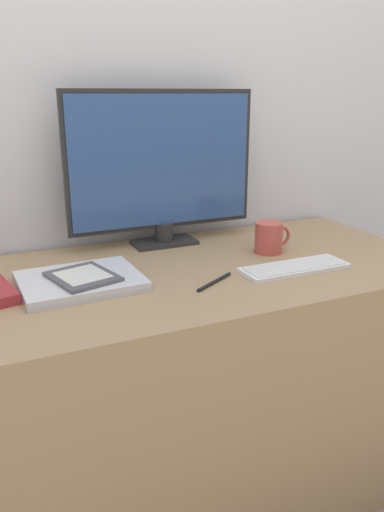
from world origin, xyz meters
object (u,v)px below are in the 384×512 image
object	(u,v)px
monitor	(163,167)
keyboard	(295,268)
pen	(214,282)
laptop	(80,281)
ereader	(83,276)
coffee_mug	(269,238)

from	to	relation	value
monitor	keyboard	world-z (taller)	monitor
pen	monitor	bearing A→B (deg)	88.53
laptop	ereader	xyz separation A→B (m)	(0.00, -0.01, 0.02)
keyboard	pen	xyz separation A→B (m)	(-0.25, -0.00, -0.00)
monitor	keyboard	size ratio (longest dim) A/B	1.96
laptop	coffee_mug	bearing A→B (deg)	4.09
keyboard	ereader	bearing A→B (deg)	168.78
keyboard	ereader	distance (m)	0.57
keyboard	pen	bearing A→B (deg)	-179.98
laptop	pen	bearing A→B (deg)	-21.62
laptop	pen	distance (m)	0.34
laptop	monitor	bearing A→B (deg)	38.41
monitor	ereader	size ratio (longest dim) A/B	3.07
monitor	coffee_mug	xyz separation A→B (m)	(0.26, -0.22, -0.20)
laptop	coffee_mug	xyz separation A→B (m)	(0.59, 0.04, 0.03)
keyboard	coffee_mug	xyz separation A→B (m)	(0.02, 0.17, 0.04)
keyboard	laptop	bearing A→B (deg)	167.46
ereader	pen	xyz separation A→B (m)	(0.31, -0.11, -0.02)
keyboard	coffee_mug	size ratio (longest dim) A/B	2.59
monitor	keyboard	distance (m)	0.51
laptop	coffee_mug	distance (m)	0.59
monitor	pen	xyz separation A→B (m)	(-0.01, -0.39, -0.24)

